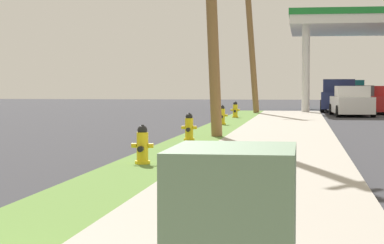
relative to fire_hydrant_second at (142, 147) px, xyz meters
The scene contains 9 objects.
fire_hydrant_second is the anchor object (origin of this frame).
fire_hydrant_third 6.11m from the fire_hydrant_second, 90.33° to the left, with size 0.42×0.38×0.74m.
fire_hydrant_fourth 14.33m from the fire_hydrant_second, 90.10° to the left, with size 0.42×0.37×0.74m.
fire_hydrant_fifth 20.59m from the fire_hydrant_second, 90.23° to the left, with size 0.42×0.37×0.74m.
utility_pole_background 26.92m from the fire_hydrant_second, 89.56° to the left, with size 1.52×0.56×8.16m.
car_white_by_near_pump 26.52m from the fire_hydrant_second, 77.96° to the left, with size 2.18×4.60×1.57m.
car_red_by_far_pump 30.23m from the fire_hydrant_second, 76.84° to the left, with size 1.95×4.50×1.57m.
truck_navy_at_forecourt 33.21m from the fire_hydrant_second, 80.92° to the left, with size 2.47×5.53×1.97m.
truck_teal_on_apron 40.18m from the fire_hydrant_second, 80.93° to the left, with size 2.47×5.53×1.97m.
Camera 1 is at (3.63, -3.95, 1.61)m, focal length 69.84 mm.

